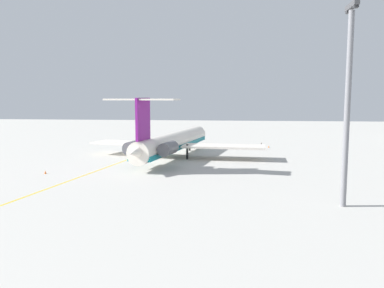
{
  "coord_description": "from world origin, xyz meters",
  "views": [
    {
      "loc": [
        90.23,
        24.44,
        13.23
      ],
      "look_at": [
        4.84,
        14.79,
        3.13
      ],
      "focal_mm": 36.53,
      "sensor_mm": 36.0,
      "label": 1
    }
  ],
  "objects_px": {
    "main_jetliner": "(172,142)",
    "ground_crew_near_tail": "(165,140)",
    "light_mast": "(348,98)",
    "ground_crew_near_nose": "(261,145)",
    "safety_cone_nose": "(269,146)",
    "safety_cone_wingtip": "(45,172)"
  },
  "relations": [
    {
      "from": "safety_cone_nose",
      "to": "light_mast",
      "type": "bearing_deg",
      "value": 4.33
    },
    {
      "from": "ground_crew_near_nose",
      "to": "safety_cone_wingtip",
      "type": "xyz_separation_m",
      "value": [
        38.1,
        -39.9,
        -0.82
      ]
    },
    {
      "from": "ground_crew_near_nose",
      "to": "light_mast",
      "type": "bearing_deg",
      "value": 136.2
    },
    {
      "from": "light_mast",
      "to": "main_jetliner",
      "type": "bearing_deg",
      "value": -142.66
    },
    {
      "from": "main_jetliner",
      "to": "safety_cone_nose",
      "type": "distance_m",
      "value": 31.79
    },
    {
      "from": "main_jetliner",
      "to": "ground_crew_near_tail",
      "type": "height_order",
      "value": "main_jetliner"
    },
    {
      "from": "main_jetliner",
      "to": "ground_crew_near_tail",
      "type": "distance_m",
      "value": 27.29
    },
    {
      "from": "main_jetliner",
      "to": "ground_crew_near_tail",
      "type": "relative_size",
      "value": 24.91
    },
    {
      "from": "safety_cone_nose",
      "to": "light_mast",
      "type": "xyz_separation_m",
      "value": [
        57.47,
        4.35,
        13.03
      ]
    },
    {
      "from": "safety_cone_nose",
      "to": "safety_cone_wingtip",
      "type": "distance_m",
      "value": 59.36
    },
    {
      "from": "ground_crew_near_tail",
      "to": "safety_cone_nose",
      "type": "bearing_deg",
      "value": -26.04
    },
    {
      "from": "safety_cone_wingtip",
      "to": "light_mast",
      "type": "bearing_deg",
      "value": 71.37
    },
    {
      "from": "safety_cone_nose",
      "to": "light_mast",
      "type": "distance_m",
      "value": 59.09
    },
    {
      "from": "main_jetliner",
      "to": "light_mast",
      "type": "xyz_separation_m",
      "value": [
        35.5,
        27.09,
        9.68
      ]
    },
    {
      "from": "ground_crew_near_nose",
      "to": "safety_cone_nose",
      "type": "xyz_separation_m",
      "value": [
        -3.7,
        2.25,
        -0.82
      ]
    },
    {
      "from": "safety_cone_wingtip",
      "to": "light_mast",
      "type": "distance_m",
      "value": 50.78
    },
    {
      "from": "main_jetliner",
      "to": "safety_cone_nose",
      "type": "height_order",
      "value": "main_jetliner"
    },
    {
      "from": "main_jetliner",
      "to": "ground_crew_near_tail",
      "type": "bearing_deg",
      "value": 23.13
    },
    {
      "from": "ground_crew_near_nose",
      "to": "light_mast",
      "type": "relative_size",
      "value": 0.07
    },
    {
      "from": "safety_cone_nose",
      "to": "main_jetliner",
      "type": "bearing_deg",
      "value": -45.98
    },
    {
      "from": "ground_crew_near_nose",
      "to": "light_mast",
      "type": "height_order",
      "value": "light_mast"
    },
    {
      "from": "main_jetliner",
      "to": "safety_cone_nose",
      "type": "xyz_separation_m",
      "value": [
        -21.97,
        22.73,
        -3.35
      ]
    }
  ]
}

